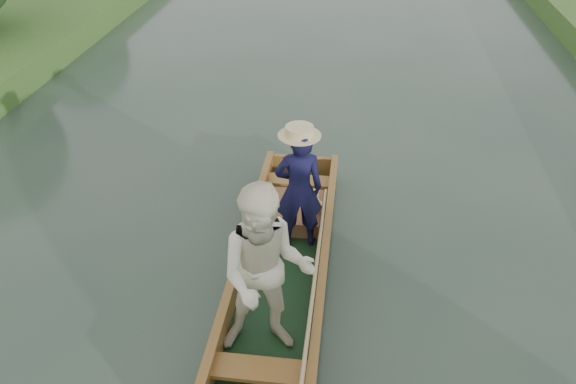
# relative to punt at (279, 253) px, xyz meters

# --- Properties ---
(ground) EXTENTS (120.00, 120.00, 0.00)m
(ground) POSITION_rel_punt_xyz_m (-0.02, 0.35, -0.75)
(ground) COLOR #283D30
(ground) RESTS_ON ground
(punt) EXTENTS (1.12, 5.00, 2.08)m
(punt) POSITION_rel_punt_xyz_m (0.00, 0.00, 0.00)
(punt) COLOR black
(punt) RESTS_ON ground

